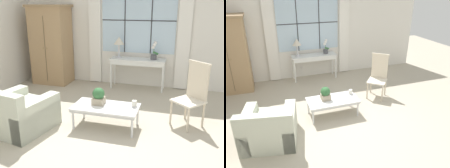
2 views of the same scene
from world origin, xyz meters
The scene contains 11 objects.
ground_plane centered at (0.00, 0.00, 0.00)m, with size 14.00×14.00×0.00m, color #B2A893.
wall_back_windowed centered at (0.00, 3.02, 1.40)m, with size 7.20×0.14×2.80m.
armoire centered at (-2.18, 2.63, 1.01)m, with size 1.00×0.71×2.00m.
console_table centered at (0.07, 2.73, 0.66)m, with size 1.33×0.43×0.75m.
table_lamp centered at (-0.41, 2.75, 1.14)m, with size 0.25×0.25×0.52m.
potted_orchid centered at (0.44, 2.76, 0.91)m, with size 0.18×0.14×0.44m.
armchair_upholstered centered at (-1.42, 0.08, 0.27)m, with size 1.10×1.10×0.77m.
side_chair_wooden centered at (1.33, 1.06, 0.60)m, with size 0.62×0.62×1.10m.
coffee_table centered at (-0.06, 0.55, 0.34)m, with size 1.10×0.57×0.38m.
potted_plant_small centered at (-0.20, 0.60, 0.53)m, with size 0.21×0.21×0.29m.
pillar_candle centered at (0.40, 0.65, 0.43)m, with size 0.11×0.11×0.12m.
Camera 2 is at (-1.33, -3.44, 2.65)m, focal length 35.00 mm.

